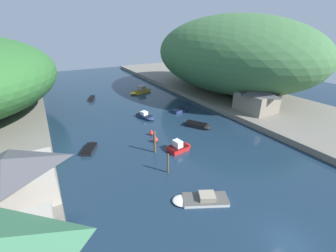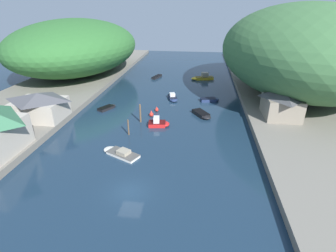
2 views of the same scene
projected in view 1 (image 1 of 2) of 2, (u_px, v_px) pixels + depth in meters
name	position (u px, v px, depth m)	size (l,w,h in m)	color
water_surface	(143.00, 122.00, 42.43)	(130.00, 130.00, 0.00)	#192D42
right_bank	(244.00, 99.00, 54.24)	(22.00, 120.00, 0.99)	slate
hillside_right	(232.00, 54.00, 56.20)	(32.90, 46.06, 18.44)	#3D6B3D
boathouse_shed	(8.00, 179.00, 21.02)	(8.52, 6.48, 4.53)	#B2A899
right_bank_cottage	(257.00, 97.00, 44.12)	(6.10, 7.49, 5.29)	gray
boat_cabin_cruiser	(146.00, 116.00, 43.81)	(2.67, 4.52, 1.30)	navy
boat_moored_right	(140.00, 91.00, 60.56)	(6.35, 3.42, 1.88)	gold
boat_white_cruiser	(200.00, 199.00, 22.94)	(5.97, 4.27, 0.89)	silver
boat_navy_launch	(180.00, 147.00, 32.52)	(3.75, 2.37, 1.62)	red
boat_mid_channel	(199.00, 125.00, 39.96)	(3.96, 4.86, 0.68)	black
boat_red_skiff	(181.00, 110.00, 47.51)	(4.18, 2.45, 0.65)	navy
boat_far_right_bank	(90.00, 148.00, 32.73)	(3.23, 4.13, 0.55)	black
boat_far_upstream	(92.00, 98.00, 55.58)	(2.69, 5.19, 0.59)	black
mooring_post_second	(168.00, 163.00, 27.12)	(0.23, 0.23, 2.65)	brown
mooring_post_middle	(155.00, 142.00, 31.38)	(0.31, 0.31, 3.34)	brown
channel_buoy_near	(151.00, 133.00, 37.00)	(0.68, 0.68, 1.02)	red
channel_buoy_far	(155.00, 140.00, 34.66)	(0.79, 0.79, 1.18)	red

